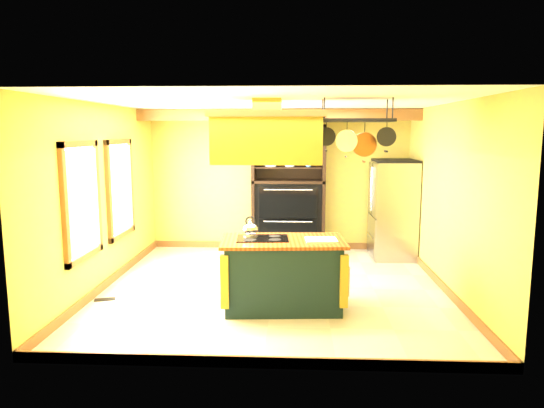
# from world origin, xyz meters

# --- Properties ---
(floor) EXTENTS (5.00, 5.00, 0.00)m
(floor) POSITION_xyz_m (0.00, 0.00, 0.00)
(floor) COLOR beige
(floor) RESTS_ON ground
(ceiling) EXTENTS (5.00, 5.00, 0.00)m
(ceiling) POSITION_xyz_m (0.00, 0.00, 2.70)
(ceiling) COLOR white
(ceiling) RESTS_ON wall_back
(wall_back) EXTENTS (5.00, 0.02, 2.70)m
(wall_back) POSITION_xyz_m (0.00, 2.50, 1.35)
(wall_back) COLOR gold
(wall_back) RESTS_ON floor
(wall_front) EXTENTS (5.00, 0.02, 2.70)m
(wall_front) POSITION_xyz_m (0.00, -2.50, 1.35)
(wall_front) COLOR gold
(wall_front) RESTS_ON floor
(wall_left) EXTENTS (0.02, 5.00, 2.70)m
(wall_left) POSITION_xyz_m (-2.50, 0.00, 1.35)
(wall_left) COLOR gold
(wall_left) RESTS_ON floor
(wall_right) EXTENTS (0.02, 5.00, 2.70)m
(wall_right) POSITION_xyz_m (2.50, 0.00, 1.35)
(wall_right) COLOR gold
(wall_right) RESTS_ON floor
(ceiling_beam) EXTENTS (5.00, 0.15, 0.20)m
(ceiling_beam) POSITION_xyz_m (0.00, 1.70, 2.59)
(ceiling_beam) COLOR brown
(ceiling_beam) RESTS_ON ceiling
(window_near) EXTENTS (0.06, 1.06, 1.56)m
(window_near) POSITION_xyz_m (-2.47, -0.80, 1.40)
(window_near) COLOR brown
(window_near) RESTS_ON wall_left
(window_far) EXTENTS (0.06, 1.06, 1.56)m
(window_far) POSITION_xyz_m (-2.47, 0.60, 1.40)
(window_far) COLOR brown
(window_far) RESTS_ON wall_left
(kitchen_island) EXTENTS (1.64, 0.99, 1.11)m
(kitchen_island) POSITION_xyz_m (0.16, -0.83, 0.47)
(kitchen_island) COLOR black
(kitchen_island) RESTS_ON floor
(range_hood) EXTENTS (1.43, 0.81, 0.80)m
(range_hood) POSITION_xyz_m (-0.04, -0.83, 2.25)
(range_hood) COLOR #AA8D2A
(range_hood) RESTS_ON ceiling
(pot_rack) EXTENTS (0.96, 0.45, 0.72)m
(pot_rack) POSITION_xyz_m (1.07, -0.83, 2.34)
(pot_rack) COLOR black
(pot_rack) RESTS_ON ceiling
(refrigerator) EXTENTS (0.76, 0.90, 1.76)m
(refrigerator) POSITION_xyz_m (2.10, 1.90, 0.86)
(refrigerator) COLOR #94979C
(refrigerator) RESTS_ON floor
(hutch) EXTENTS (1.37, 0.62, 2.43)m
(hutch) POSITION_xyz_m (0.19, 2.24, 0.93)
(hutch) COLOR black
(hutch) RESTS_ON floor
(floor_register) EXTENTS (0.30, 0.20, 0.01)m
(floor_register) POSITION_xyz_m (-2.30, -0.64, 0.01)
(floor_register) COLOR black
(floor_register) RESTS_ON floor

